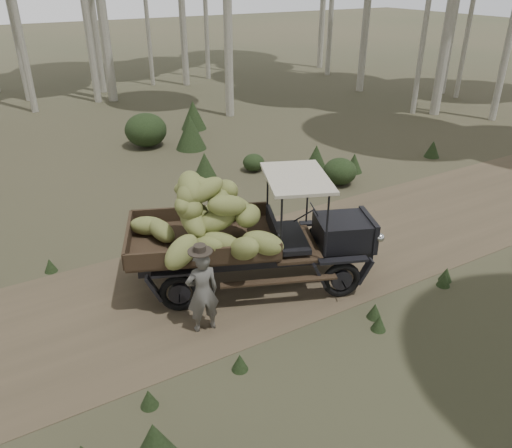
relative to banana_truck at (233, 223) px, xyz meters
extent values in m
plane|color=#473D2B|center=(0.76, 0.22, -1.39)|extent=(120.00, 120.00, 0.00)
cube|color=brown|center=(0.76, 0.22, -1.38)|extent=(70.00, 4.00, 0.01)
cube|color=black|center=(2.07, -0.70, -0.40)|extent=(1.27, 1.24, 0.54)
cube|color=black|center=(2.57, -0.91, -0.40)|extent=(0.46, 0.96, 0.61)
cube|color=black|center=(0.78, -0.19, -0.30)|extent=(0.59, 1.32, 0.54)
cube|color=#38281C|center=(-0.51, 0.32, -0.40)|extent=(3.24, 2.68, 0.08)
cube|color=#38281C|center=(-0.18, 1.15, -0.22)|extent=(2.60, 1.08, 0.32)
cube|color=#38281C|center=(-0.84, -0.50, -0.22)|extent=(2.60, 1.08, 0.32)
cube|color=#38281C|center=(-1.79, 0.84, -0.22)|extent=(0.72, 1.68, 0.32)
cube|color=beige|center=(1.18, -0.35, 0.81)|extent=(1.68, 1.99, 0.06)
cube|color=black|center=(0.60, 0.29, -0.77)|extent=(4.27, 1.78, 0.18)
cube|color=black|center=(0.32, -0.41, -0.77)|extent=(4.27, 1.78, 0.18)
torus|color=black|center=(2.18, 0.11, -1.01)|extent=(0.75, 0.40, 0.75)
torus|color=black|center=(1.59, -1.37, -1.01)|extent=(0.75, 0.40, 0.75)
torus|color=black|center=(-0.67, 1.24, -1.01)|extent=(0.75, 0.40, 0.75)
torus|color=black|center=(-1.26, -0.23, -1.01)|extent=(0.75, 0.40, 0.75)
sphere|color=beige|center=(2.81, -0.52, -0.35)|extent=(0.18, 0.18, 0.18)
sphere|color=beige|center=(2.48, -1.35, -0.35)|extent=(0.18, 0.18, 0.18)
ellipsoid|color=olive|center=(-0.75, -0.32, -0.12)|extent=(0.77, 0.83, 0.50)
ellipsoid|color=olive|center=(-0.36, -0.07, 0.19)|extent=(0.86, 0.46, 0.55)
ellipsoid|color=olive|center=(-0.21, 0.15, 0.45)|extent=(0.69, 0.80, 0.42)
ellipsoid|color=olive|center=(-0.61, 0.31, 0.75)|extent=(0.88, 0.81, 0.49)
ellipsoid|color=olive|center=(0.19, -0.76, -0.11)|extent=(0.95, 0.85, 0.60)
ellipsoid|color=olive|center=(0.19, -0.22, 0.21)|extent=(0.82, 0.76, 0.54)
ellipsoid|color=olive|center=(-0.21, -0.18, 0.49)|extent=(0.84, 0.61, 0.48)
ellipsoid|color=olive|center=(-0.69, 0.41, 0.71)|extent=(0.62, 0.81, 0.45)
ellipsoid|color=olive|center=(0.17, 0.90, -0.19)|extent=(0.88, 0.83, 0.43)
ellipsoid|color=olive|center=(-0.78, 0.08, 0.21)|extent=(0.41, 0.87, 0.68)
ellipsoid|color=olive|center=(0.06, 0.45, 0.48)|extent=(0.56, 0.86, 0.69)
ellipsoid|color=olive|center=(-0.48, 0.17, 0.72)|extent=(0.85, 0.37, 0.61)
ellipsoid|color=olive|center=(-1.19, 0.69, -0.15)|extent=(0.49, 0.83, 0.43)
ellipsoid|color=olive|center=(-0.54, 0.40, 0.18)|extent=(0.55, 0.92, 0.65)
ellipsoid|color=olive|center=(-0.78, 0.20, 0.43)|extent=(0.64, 0.83, 0.63)
ellipsoid|color=olive|center=(-0.67, 0.35, 0.76)|extent=(0.74, 0.99, 0.66)
ellipsoid|color=olive|center=(-0.45, -0.41, -0.10)|extent=(0.88, 0.78, 0.54)
ellipsoid|color=olive|center=(0.21, 0.20, 0.20)|extent=(0.75, 0.94, 0.63)
ellipsoid|color=olive|center=(-0.84, 0.21, 0.53)|extent=(0.71, 0.73, 0.41)
ellipsoid|color=olive|center=(-0.65, 0.28, 0.69)|extent=(0.97, 0.86, 0.59)
ellipsoid|color=olive|center=(-1.34, 1.03, -0.16)|extent=(0.81, 0.69, 0.39)
ellipsoid|color=olive|center=(-1.22, -0.40, -0.06)|extent=(0.95, 0.68, 0.75)
ellipsoid|color=olive|center=(-0.21, -0.81, -0.08)|extent=(0.59, 0.88, 0.69)
imported|color=#55534E|center=(-1.10, -0.94, -0.61)|extent=(0.61, 0.44, 1.56)
cylinder|color=#2D261F|center=(-1.10, -0.94, 0.19)|extent=(0.47, 0.47, 0.02)
cylinder|color=#2D261F|center=(-1.10, -0.94, 0.24)|extent=(0.23, 0.23, 0.12)
cone|color=#233319|center=(1.98, 5.66, -1.00)|extent=(0.69, 0.69, 0.77)
ellipsoid|color=#233319|center=(5.15, 3.14, -0.99)|extent=(0.97, 0.97, 0.78)
cone|color=#233319|center=(6.15, 3.68, -1.08)|extent=(0.55, 0.55, 0.61)
ellipsoid|color=#233319|center=(1.42, 9.38, -0.79)|extent=(1.46, 1.46, 1.17)
cone|color=#233319|center=(5.25, 4.45, -0.98)|extent=(0.73, 0.73, 0.81)
cone|color=#233319|center=(3.76, 10.57, -0.83)|extent=(1.00, 1.00, 1.11)
cone|color=#233319|center=(2.69, 8.36, -0.79)|extent=(1.07, 1.07, 1.19)
cone|color=#233319|center=(9.37, 3.46, -1.11)|extent=(0.51, 0.51, 0.56)
ellipsoid|color=#233319|center=(3.50, 5.34, -1.11)|extent=(0.67, 0.67, 0.54)
cone|color=#233319|center=(0.66, 2.88, -1.24)|extent=(0.27, 0.27, 0.30)
cone|color=#233319|center=(0.64, 2.89, -1.24)|extent=(0.27, 0.27, 0.30)
cone|color=#233319|center=(-2.53, -2.14, -1.24)|extent=(0.27, 0.27, 0.30)
cone|color=#233319|center=(-3.10, 2.39, -1.24)|extent=(0.27, 0.27, 0.30)
cone|color=#233319|center=(1.73, 3.03, -1.24)|extent=(0.27, 0.27, 0.30)
cone|color=#233319|center=(3.61, -2.12, -1.24)|extent=(0.27, 0.27, 0.30)
cone|color=#233319|center=(1.54, -2.50, -1.24)|extent=(0.27, 0.27, 0.30)
cone|color=#233319|center=(4.50, 2.71, -1.24)|extent=(0.27, 0.27, 0.30)
cone|color=#233319|center=(4.21, 2.84, -1.24)|extent=(0.27, 0.27, 0.30)
cone|color=#233319|center=(-0.77, 3.17, -1.24)|extent=(0.27, 0.27, 0.30)
cone|color=#233319|center=(3.79, -2.01, -1.24)|extent=(0.27, 0.27, 0.30)
cone|color=#233319|center=(-1.04, -2.14, -1.24)|extent=(0.27, 0.27, 0.30)
cone|color=#233319|center=(1.70, -2.20, -1.24)|extent=(0.27, 0.27, 0.30)
camera|label=1|loc=(-3.83, -7.46, 4.27)|focal=35.00mm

